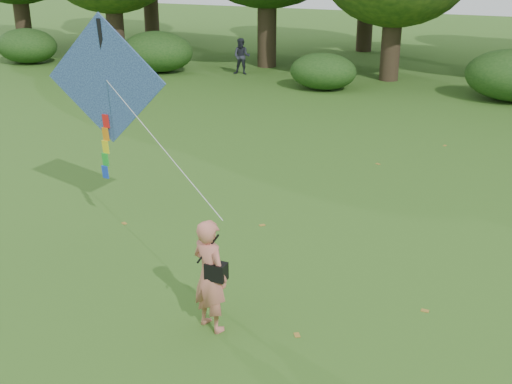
% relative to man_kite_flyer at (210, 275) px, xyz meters
% --- Properties ---
extents(ground, '(100.00, 100.00, 0.00)m').
position_rel_man_kite_flyer_xyz_m(ground, '(0.32, -0.15, -0.87)').
color(ground, '#265114').
rests_on(ground, ground).
extents(man_kite_flyer, '(0.74, 0.62, 1.74)m').
position_rel_man_kite_flyer_xyz_m(man_kite_flyer, '(0.00, 0.00, 0.00)').
color(man_kite_flyer, '#D07361').
rests_on(man_kite_flyer, ground).
extents(bystander_left, '(0.87, 0.74, 1.58)m').
position_rel_man_kite_flyer_xyz_m(bystander_left, '(-7.94, 18.56, -0.08)').
color(bystander_left, '#252732').
rests_on(bystander_left, ground).
extents(crossbody_bag, '(0.43, 0.20, 0.70)m').
position_rel_man_kite_flyer_xyz_m(crossbody_bag, '(0.12, -0.03, 0.11)').
color(crossbody_bag, black).
rests_on(crossbody_bag, ground).
extents(flying_kite, '(4.80, 2.66, 3.19)m').
position_rel_man_kite_flyer_xyz_m(flying_kite, '(-3.32, 2.42, 2.11)').
color(flying_kite, '#2847AF').
rests_on(flying_kite, ground).
extents(shrub_band, '(39.15, 3.22, 1.88)m').
position_rel_man_kite_flyer_xyz_m(shrub_band, '(-0.40, 17.45, -0.01)').
color(shrub_band, '#264919').
rests_on(shrub_band, ground).
extents(fallen_leaves, '(8.94, 14.43, 0.01)m').
position_rel_man_kite_flyer_xyz_m(fallen_leaves, '(-0.37, 2.44, -0.87)').
color(fallen_leaves, olive).
rests_on(fallen_leaves, ground).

